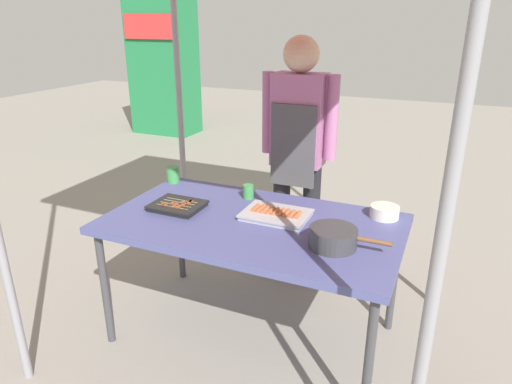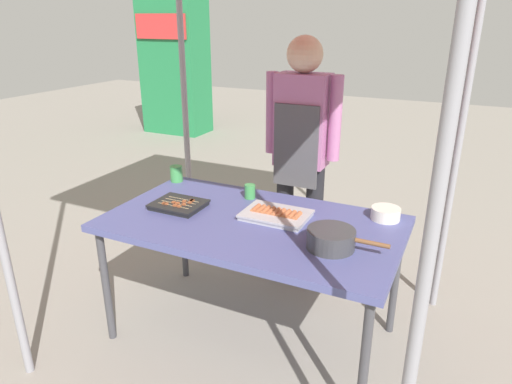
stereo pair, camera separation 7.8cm
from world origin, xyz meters
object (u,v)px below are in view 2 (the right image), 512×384
(condiment_bowl, at_px, (386,213))
(cooking_wok, at_px, (331,238))
(stall_table, at_px, (252,229))
(tray_meat_skewers, at_px, (179,205))
(drink_cup_by_wok, at_px, (250,191))
(tray_grilled_sausages, at_px, (276,215))
(vendor_woman, at_px, (301,142))
(neighbor_stall_left, at_px, (175,67))
(drink_cup_near_edge, at_px, (176,174))

(condiment_bowl, bearing_deg, cooking_wok, -110.58)
(stall_table, distance_m, cooking_wok, 0.51)
(tray_meat_skewers, height_order, drink_cup_by_wok, drink_cup_by_wok)
(tray_grilled_sausages, bearing_deg, vendor_woman, 99.26)
(condiment_bowl, distance_m, neighbor_stall_left, 5.62)
(tray_grilled_sausages, relative_size, vendor_woman, 0.22)
(tray_grilled_sausages, distance_m, drink_cup_by_wok, 0.33)
(vendor_woman, bearing_deg, tray_grilled_sausages, 99.26)
(drink_cup_by_wok, height_order, vendor_woman, vendor_woman)
(drink_cup_near_edge, relative_size, neighbor_stall_left, 0.05)
(stall_table, xyz_separation_m, cooking_wok, (0.48, -0.12, 0.10))
(stall_table, relative_size, tray_meat_skewers, 5.47)
(condiment_bowl, xyz_separation_m, vendor_woman, (-0.66, 0.43, 0.22))
(tray_grilled_sausages, height_order, neighbor_stall_left, neighbor_stall_left)
(drink_cup_near_edge, bearing_deg, condiment_bowl, -0.78)
(stall_table, distance_m, drink_cup_by_wok, 0.35)
(stall_table, height_order, tray_grilled_sausages, tray_grilled_sausages)
(stall_table, relative_size, drink_cup_near_edge, 14.89)
(condiment_bowl, distance_m, vendor_woman, 0.82)
(tray_meat_skewers, relative_size, condiment_bowl, 1.84)
(cooking_wok, distance_m, neighbor_stall_left, 5.83)
(cooking_wok, bearing_deg, tray_meat_skewers, 174.14)
(tray_grilled_sausages, height_order, condiment_bowl, condiment_bowl)
(neighbor_stall_left, bearing_deg, cooking_wok, -47.76)
(stall_table, relative_size, drink_cup_by_wok, 18.41)
(tray_grilled_sausages, bearing_deg, drink_cup_near_edge, 162.62)
(tray_meat_skewers, bearing_deg, condiment_bowl, 17.68)
(condiment_bowl, distance_m, drink_cup_by_wok, 0.81)
(drink_cup_near_edge, bearing_deg, tray_grilled_sausages, -17.38)
(stall_table, bearing_deg, cooking_wok, -13.79)
(stall_table, xyz_separation_m, condiment_bowl, (0.65, 0.34, 0.09))
(stall_table, height_order, vendor_woman, vendor_woman)
(cooking_wok, height_order, neighbor_stall_left, neighbor_stall_left)
(stall_table, distance_m, tray_grilled_sausages, 0.16)
(cooking_wok, bearing_deg, vendor_woman, 118.95)
(cooking_wok, height_order, drink_cup_by_wok, cooking_wok)
(drink_cup_by_wok, bearing_deg, neighbor_stall_left, 130.02)
(stall_table, distance_m, tray_meat_skewers, 0.47)
(tray_grilled_sausages, distance_m, tray_meat_skewers, 0.58)
(stall_table, bearing_deg, tray_grilled_sausages, 40.80)
(vendor_woman, distance_m, neighbor_stall_left, 4.85)
(vendor_woman, xyz_separation_m, neighbor_stall_left, (-3.43, 3.43, 0.03))
(drink_cup_near_edge, xyz_separation_m, drink_cup_by_wok, (0.58, -0.06, -0.01))
(cooking_wok, bearing_deg, drink_cup_near_edge, 158.88)
(condiment_bowl, bearing_deg, drink_cup_by_wok, -176.97)
(condiment_bowl, height_order, neighbor_stall_left, neighbor_stall_left)
(tray_grilled_sausages, relative_size, neighbor_stall_left, 0.18)
(tray_grilled_sausages, height_order, tray_meat_skewers, tray_grilled_sausages)
(cooking_wok, relative_size, drink_cup_by_wok, 4.53)
(cooking_wok, distance_m, drink_cup_by_wok, 0.76)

